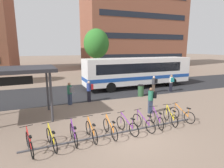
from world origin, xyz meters
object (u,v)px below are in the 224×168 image
Objects in this scene: parked_bicycle_orange_9 at (182,114)px; transit_shelter at (1,72)px; parked_bicycle_red_0 at (30,144)px; street_tree_0 at (96,44)px; parked_bicycle_purple_2 at (74,134)px; commuter_teal_pack_2 at (171,82)px; parked_bicycle_yellow_8 at (170,117)px; commuter_black_pack_0 at (151,99)px; parked_bicycle_purple_5 at (127,126)px; commuter_grey_pack_1 at (70,92)px; commuter_red_pack_4 at (89,90)px; parked_bicycle_orange_4 at (110,129)px; parked_bicycle_orange_3 at (91,131)px; parked_bicycle_purple_7 at (157,119)px; parked_bicycle_yellow_1 at (52,139)px; trash_bin at (141,90)px; city_bus at (139,71)px; commuter_black_pack_3 at (154,83)px; parked_bicycle_purple_6 at (143,123)px.

transit_shelter is (-9.73, 3.50, 2.55)m from parked_bicycle_orange_9.
parked_bicycle_red_0 is 20.69m from street_tree_0.
parked_bicycle_purple_2 is 6.42m from parked_bicycle_orange_9.
transit_shelter is 3.53× the size of commuter_teal_pack_2.
commuter_black_pack_0 is (-0.12, 1.82, 0.62)m from parked_bicycle_yellow_8.
parked_bicycle_purple_5 is at bearing -35.99° from transit_shelter.
transit_shelter is 3.46× the size of commuter_grey_pack_1.
parked_bicycle_purple_2 is at bearing 30.91° from commuter_black_pack_0.
commuter_red_pack_4 is at bearing -22.27° from parked_bicycle_purple_2.
parked_bicycle_orange_4 and parked_bicycle_orange_9 have the same top height.
parked_bicycle_purple_2 is 1.00× the size of parked_bicycle_orange_3.
parked_bicycle_orange_4 is at bearing 104.78° from parked_bicycle_yellow_8.
street_tree_0 is (4.17, 12.27, 3.88)m from commuter_red_pack_4.
parked_bicycle_orange_3 is 6.18m from commuter_red_pack_4.
parked_bicycle_orange_4 is 1.01× the size of parked_bicycle_purple_7.
parked_bicycle_yellow_1 is 13.38m from commuter_teal_pack_2.
parked_bicycle_yellow_8 is at bearing -99.46° from parked_bicycle_yellow_1.
parked_bicycle_yellow_1 is 0.24× the size of street_tree_0.
transit_shelter is 4.87m from commuter_grey_pack_1.
transit_shelter is at bearing -167.36° from trash_bin.
commuter_red_pack_4 is at bearing -152.71° from city_bus.
parked_bicycle_yellow_1 is 1.05× the size of commuter_black_pack_3.
commuter_grey_pack_1 reaches higher than commuter_black_pack_3.
parked_bicycle_yellow_1 is at bearing 76.64° from parked_bicycle_purple_5.
parked_bicycle_orange_9 is at bearing -169.32° from commuter_grey_pack_1.
commuter_teal_pack_2 reaches higher than parked_bicycle_red_0.
commuter_black_pack_0 is 1.02× the size of commuter_red_pack_4.
parked_bicycle_purple_2 is 19.85m from street_tree_0.
trash_bin is at bearing -50.89° from parked_bicycle_purple_2.
city_bus is 13.69m from parked_bicycle_yellow_1.
commuter_red_pack_4 is 4.76m from trash_bin.
parked_bicycle_purple_5 is at bearing -123.47° from city_bus.
parked_bicycle_purple_7 is (1.89, 0.17, 0.00)m from parked_bicycle_purple_5.
parked_bicycle_purple_6 is at bearing -119.13° from city_bus.
parked_bicycle_red_0 and parked_bicycle_orange_4 have the same top height.
parked_bicycle_orange_3 and parked_bicycle_orange_4 have the same top height.
parked_bicycle_orange_3 is 1.02× the size of parked_bicycle_purple_6.
commuter_red_pack_4 is at bearing -39.55° from parked_bicycle_yellow_1.
commuter_black_pack_3 is at bearing -22.91° from parked_bicycle_purple_7.
commuter_teal_pack_2 is at bearing -47.96° from parked_bicycle_orange_9.
commuter_grey_pack_1 reaches higher than parked_bicycle_orange_4.
parked_bicycle_yellow_1 and parked_bicycle_yellow_8 have the same top height.
commuter_teal_pack_2 reaches higher than parked_bicycle_orange_3.
city_bus is at bearing 48.67° from commuter_teal_pack_2.
city_bus reaches higher than commuter_red_pack_4.
street_tree_0 is at bearing -21.18° from parked_bicycle_purple_2.
parked_bicycle_purple_2 and parked_bicycle_purple_7 have the same top height.
parked_bicycle_orange_4 is at bearing -127.27° from city_bus.
parked_bicycle_purple_5 is 6.06m from commuter_red_pack_4.
street_tree_0 is at bearing -82.80° from commuter_black_pack_0.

